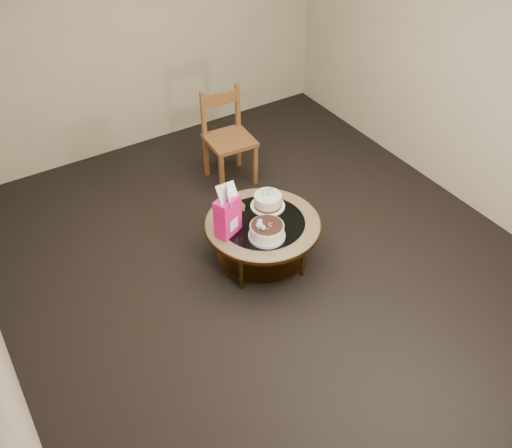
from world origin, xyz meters
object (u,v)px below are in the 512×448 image
decorated_cake (267,232)px  dining_chair (228,137)px  coffee_table (263,229)px  gift_bag (227,211)px  cream_cake (268,201)px

decorated_cake → dining_chair: size_ratio=0.32×
coffee_table → decorated_cake: 0.25m
decorated_cake → gift_bag: 0.37m
coffee_table → decorated_cake: decorated_cake is taller
gift_bag → dining_chair: dining_chair is taller
cream_cake → dining_chair: dining_chair is taller
decorated_cake → cream_cake: 0.42m
cream_cake → dining_chair: (0.25, 1.15, -0.02)m
coffee_table → gift_bag: 0.45m
decorated_cake → cream_cake: size_ratio=1.02×
coffee_table → gift_bag: (-0.32, 0.04, 0.31)m
decorated_cake → dining_chair: 1.57m
dining_chair → gift_bag: bearing=-115.7°
gift_bag → dining_chair: 1.47m
coffee_table → gift_bag: bearing=172.5°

